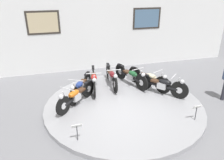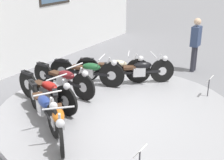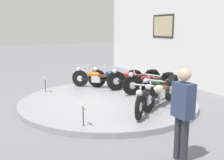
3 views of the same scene
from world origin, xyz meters
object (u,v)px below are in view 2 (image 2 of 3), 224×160
at_px(motorcycle_maroon, 64,78).
at_px(motorcycle_black, 139,70).
at_px(motorcycle_red, 47,90).
at_px(motorcycle_blue, 43,105).
at_px(motorcycle_green, 88,71).
at_px(visitor_standing, 196,42).
at_px(motorcycle_orange, 58,118).
at_px(info_placard_front_left, 140,155).
at_px(info_placard_front_centre, 209,82).
at_px(motorcycle_cream, 114,68).

height_order(motorcycle_maroon, motorcycle_black, motorcycle_maroon).
bearing_deg(motorcycle_black, motorcycle_red, 155.31).
xyz_separation_m(motorcycle_blue, motorcycle_red, (0.57, 0.44, 0.01)).
bearing_deg(motorcycle_blue, motorcycle_black, -12.08).
bearing_deg(motorcycle_green, visitor_standing, -31.54).
bearing_deg(motorcycle_red, motorcycle_blue, -142.04).
xyz_separation_m(motorcycle_red, motorcycle_green, (1.50, 0.00, -0.01)).
relative_size(motorcycle_orange, motorcycle_maroon, 0.72).
height_order(info_placard_front_left, info_placard_front_centre, same).
bearing_deg(motorcycle_cream, info_placard_front_left, -141.83).
bearing_deg(motorcycle_orange, motorcycle_cream, 12.08).
height_order(motorcycle_green, motorcycle_black, motorcycle_green).
distance_m(motorcycle_orange, visitor_standing, 5.31).
bearing_deg(motorcycle_cream, info_placard_front_centre, -79.88).
distance_m(motorcycle_red, visitor_standing, 4.81).
bearing_deg(visitor_standing, motorcycle_cream, 150.22).
distance_m(motorcycle_orange, info_placard_front_centre, 3.75).
height_order(motorcycle_orange, motorcycle_black, motorcycle_black).
bearing_deg(visitor_standing, motorcycle_red, 157.86).
bearing_deg(info_placard_front_left, info_placard_front_centre, 0.00).
xyz_separation_m(motorcycle_blue, motorcycle_cream, (2.62, 0.00, 0.01)).
xyz_separation_m(motorcycle_black, info_placard_front_left, (-3.29, -1.78, -0.02)).
relative_size(motorcycle_orange, visitor_standing, 0.89).
xyz_separation_m(motorcycle_blue, info_placard_front_centre, (3.05, -2.40, -0.02)).
distance_m(info_placard_front_centre, visitor_standing, 2.25).
height_order(motorcycle_orange, motorcycle_cream, motorcycle_cream).
xyz_separation_m(motorcycle_green, motorcycle_black, (0.80, -1.06, -0.01)).
bearing_deg(motorcycle_blue, motorcycle_maroon, 24.74).
relative_size(motorcycle_blue, motorcycle_black, 1.17).
bearing_deg(motorcycle_blue, motorcycle_red, 37.96).
bearing_deg(info_placard_front_left, motorcycle_black, 28.47).
relative_size(motorcycle_black, visitor_standing, 0.94).
bearing_deg(motorcycle_black, visitor_standing, -19.29).
bearing_deg(motorcycle_red, motorcycle_cream, -12.14).
distance_m(motorcycle_orange, motorcycle_blue, 0.66).
height_order(motorcycle_maroon, motorcycle_cream, same).
xyz_separation_m(motorcycle_red, motorcycle_cream, (2.06, -0.44, -0.01)).
bearing_deg(motorcycle_black, info_placard_front_centre, -83.98).
xyz_separation_m(motorcycle_maroon, visitor_standing, (3.70, -1.97, 0.38)).
bearing_deg(motorcycle_orange, visitor_standing, -8.13).
distance_m(motorcycle_black, info_placard_front_centre, 1.79).
bearing_deg(motorcycle_black, motorcycle_cream, 111.37).
relative_size(motorcycle_orange, motorcycle_cream, 0.80).
height_order(info_placard_front_centre, visitor_standing, visitor_standing).
bearing_deg(motorcycle_red, motorcycle_black, -24.69).
bearing_deg(motorcycle_orange, motorcycle_blue, 68.51).
height_order(motorcycle_black, info_placard_front_left, motorcycle_black).
bearing_deg(motorcycle_black, info_placard_front_left, -151.53).
xyz_separation_m(motorcycle_orange, visitor_standing, (5.25, -0.75, 0.40)).
xyz_separation_m(motorcycle_orange, info_placard_front_left, (-0.19, -1.78, -0.01)).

